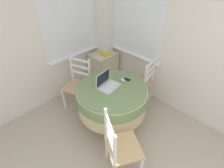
% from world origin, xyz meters
% --- Properties ---
extents(corner_room_shell, '(4.33, 4.53, 2.55)m').
position_xyz_m(corner_room_shell, '(1.17, 1.69, 1.28)').
color(corner_room_shell, silver).
rests_on(corner_room_shell, ground_plane).
extents(round_dining_table, '(1.09, 1.09, 0.75)m').
position_xyz_m(round_dining_table, '(0.98, 1.38, 0.57)').
color(round_dining_table, '#4C3D2D').
rests_on(round_dining_table, ground_plane).
extents(laptop, '(0.35, 0.29, 0.23)m').
position_xyz_m(laptop, '(0.96, 1.47, 0.80)').
color(laptop, silver).
rests_on(laptop, round_dining_table).
extents(computer_mouse, '(0.06, 0.09, 0.05)m').
position_xyz_m(computer_mouse, '(1.22, 1.39, 0.77)').
color(computer_mouse, silver).
rests_on(computer_mouse, round_dining_table).
extents(cell_phone, '(0.07, 0.12, 0.01)m').
position_xyz_m(cell_phone, '(1.30, 1.37, 0.76)').
color(cell_phone, black).
rests_on(cell_phone, round_dining_table).
extents(dining_chair_near_back_window, '(0.51, 0.54, 0.95)m').
position_xyz_m(dining_chair_near_back_window, '(0.90, 2.17, 0.45)').
color(dining_chair_near_back_window, tan).
rests_on(dining_chair_near_back_window, ground_plane).
extents(dining_chair_near_right_window, '(0.51, 0.48, 0.95)m').
position_xyz_m(dining_chair_near_right_window, '(1.77, 1.38, 0.45)').
color(dining_chair_near_right_window, tan).
rests_on(dining_chair_near_right_window, ground_plane).
extents(dining_chair_camera_near, '(0.56, 0.57, 0.95)m').
position_xyz_m(dining_chair_camera_near, '(0.49, 0.76, 0.45)').
color(dining_chair_camera_near, tan).
rests_on(dining_chair_camera_near, ground_plane).
extents(corner_cabinet, '(0.55, 0.47, 0.68)m').
position_xyz_m(corner_cabinet, '(1.77, 2.41, 0.34)').
color(corner_cabinet, beige).
rests_on(corner_cabinet, ground_plane).
extents(book_on_cabinet, '(0.16, 0.24, 0.02)m').
position_xyz_m(book_on_cabinet, '(1.76, 2.36, 0.70)').
color(book_on_cabinet, gold).
rests_on(book_on_cabinet, corner_cabinet).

